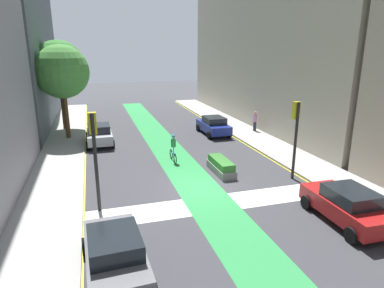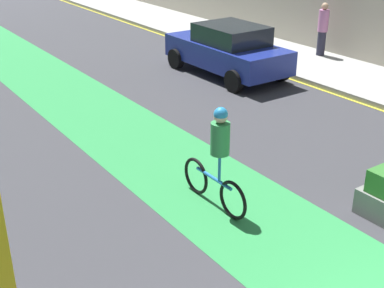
% 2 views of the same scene
% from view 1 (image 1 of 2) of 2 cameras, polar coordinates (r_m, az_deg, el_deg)
% --- Properties ---
extents(ground_plane, '(120.00, 120.00, 0.00)m').
position_cam_1_polar(ground_plane, '(17.95, 1.53, -7.49)').
color(ground_plane, '#38383D').
extents(bike_lane_paint, '(2.40, 60.00, 0.01)m').
position_cam_1_polar(bike_lane_paint, '(17.91, 1.10, -7.53)').
color(bike_lane_paint, '#2D8C47').
rests_on(bike_lane_paint, ground_plane).
extents(crosswalk_band, '(12.00, 1.80, 0.01)m').
position_cam_1_polar(crosswalk_band, '(16.24, 3.77, -10.15)').
color(crosswalk_band, silver).
rests_on(crosswalk_band, ground_plane).
extents(sidewalk_left, '(3.00, 60.00, 0.15)m').
position_cam_1_polar(sidewalk_left, '(17.31, -23.14, -9.52)').
color(sidewalk_left, '#9E9E99').
rests_on(sidewalk_left, ground_plane).
extents(curb_stripe_left, '(0.16, 60.00, 0.01)m').
position_cam_1_polar(curb_stripe_left, '(17.20, -18.10, -9.40)').
color(curb_stripe_left, yellow).
rests_on(curb_stripe_left, ground_plane).
extents(sidewalk_right, '(3.00, 60.00, 0.15)m').
position_cam_1_polar(sidewalk_right, '(21.34, 21.09, -4.50)').
color(sidewalk_right, '#9E9E99').
rests_on(sidewalk_right, ground_plane).
extents(curb_stripe_right, '(0.16, 60.00, 0.01)m').
position_cam_1_polar(curb_stripe_right, '(20.51, 17.73, -5.21)').
color(curb_stripe_right, yellow).
rests_on(curb_stripe_right, ground_plane).
extents(traffic_signal_near_right, '(0.35, 0.52, 4.39)m').
position_cam_1_polar(traffic_signal_near_right, '(19.24, 17.32, 3.02)').
color(traffic_signal_near_right, black).
rests_on(traffic_signal_near_right, ground_plane).
extents(traffic_signal_near_left, '(0.35, 0.52, 4.54)m').
position_cam_1_polar(traffic_signal_near_left, '(15.12, -16.41, 0.06)').
color(traffic_signal_near_left, black).
rests_on(traffic_signal_near_left, ground_plane).
extents(car_silver_left_far, '(2.04, 4.21, 1.57)m').
position_cam_1_polar(car_silver_left_far, '(26.79, -15.59, 1.66)').
color(car_silver_left_far, '#B2B7BF').
rests_on(car_silver_left_far, ground_plane).
extents(car_red_right_near, '(2.11, 4.24, 1.57)m').
position_cam_1_polar(car_red_right_near, '(15.71, 25.02, -9.44)').
color(car_red_right_near, '#A51919').
rests_on(car_red_right_near, ground_plane).
extents(car_blue_right_far, '(2.05, 4.22, 1.57)m').
position_cam_1_polar(car_blue_right_far, '(28.85, 3.70, 3.21)').
color(car_blue_right_far, navy).
rests_on(car_blue_right_far, ground_plane).
extents(car_grey_left_near, '(2.16, 4.27, 1.57)m').
position_cam_1_polar(car_grey_left_near, '(11.54, -13.08, -17.81)').
color(car_grey_left_near, slate).
rests_on(car_grey_left_near, ground_plane).
extents(cyclist_in_lane, '(0.32, 1.73, 1.86)m').
position_cam_1_polar(cyclist_in_lane, '(21.69, -3.23, -0.61)').
color(cyclist_in_lane, black).
rests_on(cyclist_in_lane, ground_plane).
extents(pedestrian_sidewalk_right_a, '(0.34, 0.34, 1.75)m').
position_cam_1_polar(pedestrian_sidewalk_right_a, '(29.98, 10.74, 3.93)').
color(pedestrian_sidewalk_right_a, '#262638').
rests_on(pedestrian_sidewalk_right_a, sidewalk_right).
extents(street_tree_near, '(4.39, 4.39, 7.79)m').
position_cam_1_polar(street_tree_near, '(32.01, -21.84, 12.30)').
color(street_tree_near, brown).
rests_on(street_tree_near, sidewalk_left).
extents(street_tree_far, '(4.17, 4.17, 7.39)m').
position_cam_1_polar(street_tree_far, '(28.41, -21.39, 11.42)').
color(street_tree_far, brown).
rests_on(street_tree_far, sidewalk_left).
extents(median_planter, '(0.89, 2.73, 0.85)m').
position_cam_1_polar(median_planter, '(19.97, 5.01, -3.84)').
color(median_planter, slate).
rests_on(median_planter, ground_plane).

